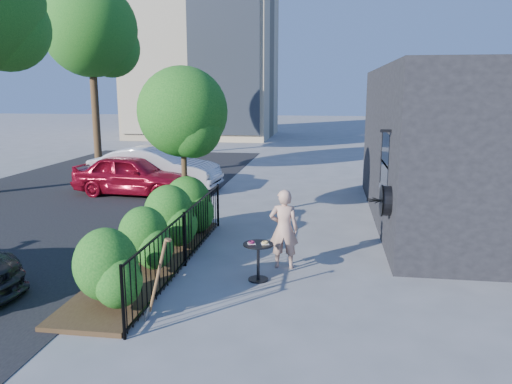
% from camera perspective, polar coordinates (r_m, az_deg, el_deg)
% --- Properties ---
extents(ground, '(120.00, 120.00, 0.00)m').
position_cam_1_polar(ground, '(9.78, 0.50, -8.87)').
color(ground, gray).
rests_on(ground, ground).
extents(shop_building, '(6.22, 9.00, 4.00)m').
position_cam_1_polar(shop_building, '(14.30, 25.68, 4.75)').
color(shop_building, black).
rests_on(shop_building, ground).
extents(fence, '(0.05, 6.05, 1.10)m').
position_cam_1_polar(fence, '(9.90, -8.16, -5.31)').
color(fence, black).
rests_on(fence, ground).
extents(planting_bed, '(1.30, 6.00, 0.08)m').
position_cam_1_polar(planting_bed, '(10.28, -11.86, -7.86)').
color(planting_bed, '#382616').
rests_on(planting_bed, ground).
extents(shrubs, '(1.10, 5.60, 1.24)m').
position_cam_1_polar(shrubs, '(10.13, -11.29, -4.20)').
color(shrubs, '#125015').
rests_on(shrubs, ground).
extents(patio_tree, '(2.20, 2.20, 3.94)m').
position_cam_1_polar(patio_tree, '(12.35, -8.14, 8.43)').
color(patio_tree, '#3F2B19').
rests_on(patio_tree, ground).
extents(street, '(9.00, 30.00, 0.01)m').
position_cam_1_polar(street, '(15.01, -25.31, -2.69)').
color(street, black).
rests_on(street, ground).
extents(street_tree_far, '(4.40, 4.40, 8.28)m').
position_cam_1_polar(street_tree_far, '(25.72, -18.28, 16.59)').
color(street_tree_far, '#3F2B19').
rests_on(street_tree_far, ground).
extents(cafe_table, '(0.55, 0.55, 0.74)m').
position_cam_1_polar(cafe_table, '(9.11, 0.26, -7.21)').
color(cafe_table, black).
rests_on(cafe_table, ground).
extents(woman, '(0.57, 0.38, 1.56)m').
position_cam_1_polar(woman, '(9.69, 3.20, -4.23)').
color(woman, tan).
rests_on(woman, ground).
extents(shovel, '(0.45, 0.17, 1.32)m').
position_cam_1_polar(shovel, '(7.71, -11.36, -10.21)').
color(shovel, brown).
rests_on(shovel, ground).
extents(car_red, '(4.08, 1.98, 1.34)m').
position_cam_1_polar(car_red, '(16.95, -13.90, 1.91)').
color(car_red, maroon).
rests_on(car_red, ground).
extents(car_silver, '(4.59, 1.88, 1.48)m').
position_cam_1_polar(car_silver, '(17.71, -11.38, 2.65)').
color(car_silver, silver).
rests_on(car_silver, ground).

